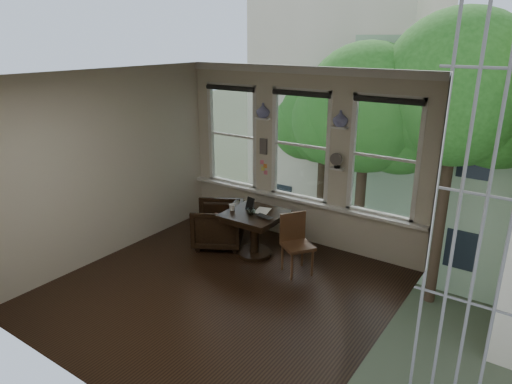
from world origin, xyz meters
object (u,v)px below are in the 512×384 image
Objects in this scene: mug at (232,207)px; table at (254,234)px; side_chair_right at (298,245)px; armchair_left at (218,225)px; laptop at (262,218)px.

table is at bearing 15.87° from mug.
side_chair_right is at bearing -1.11° from mug.
armchair_left reaches higher than table.
table is 8.26× the size of mug.
table is at bearing 116.22° from side_chair_right.
armchair_left is 1.63m from side_chair_right.
mug is at bearing -170.81° from laptop.
laptop is (0.98, -0.08, 0.38)m from armchair_left.
table is 0.98× the size of side_chair_right.
table is 0.47m from laptop.
side_chair_right reaches higher than laptop.
armchair_left is at bearing -176.99° from table.
side_chair_right is at bearing 10.02° from laptop.
side_chair_right is (1.63, -0.09, 0.08)m from armchair_left.
armchair_left is at bearing 169.91° from mug.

